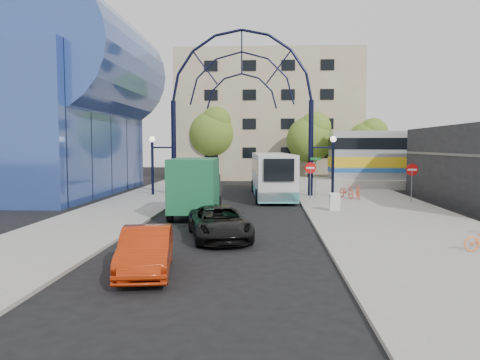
# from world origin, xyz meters

# --- Properties ---
(ground) EXTENTS (120.00, 120.00, 0.00)m
(ground) POSITION_xyz_m (0.00, 0.00, 0.00)
(ground) COLOR black
(ground) RESTS_ON ground
(sidewalk_east) EXTENTS (8.00, 56.00, 0.12)m
(sidewalk_east) POSITION_xyz_m (8.00, 4.00, 0.06)
(sidewalk_east) COLOR gray
(sidewalk_east) RESTS_ON ground
(plaza_west) EXTENTS (5.00, 50.00, 0.12)m
(plaza_west) POSITION_xyz_m (-6.50, 6.00, 0.06)
(plaza_west) COLOR gray
(plaza_west) RESTS_ON ground
(gateway_arch) EXTENTS (13.64, 0.44, 12.10)m
(gateway_arch) POSITION_xyz_m (0.00, 14.00, 8.56)
(gateway_arch) COLOR black
(gateway_arch) RESTS_ON ground
(stop_sign) EXTENTS (0.80, 0.07, 2.50)m
(stop_sign) POSITION_xyz_m (4.80, 12.00, 1.99)
(stop_sign) COLOR slate
(stop_sign) RESTS_ON sidewalk_east
(do_not_enter_sign) EXTENTS (0.76, 0.07, 2.48)m
(do_not_enter_sign) POSITION_xyz_m (11.00, 10.00, 1.98)
(do_not_enter_sign) COLOR slate
(do_not_enter_sign) RESTS_ON sidewalk_east
(street_name_sign) EXTENTS (0.70, 0.70, 2.80)m
(street_name_sign) POSITION_xyz_m (5.20, 12.60, 2.13)
(street_name_sign) COLOR slate
(street_name_sign) RESTS_ON sidewalk_east
(sandwich_board) EXTENTS (0.55, 0.61, 0.99)m
(sandwich_board) POSITION_xyz_m (5.60, 5.98, 0.74)
(sandwich_board) COLOR white
(sandwich_board) RESTS_ON sidewalk_east
(transit_hall) EXTENTS (16.50, 18.00, 14.50)m
(transit_hall) POSITION_xyz_m (-15.30, 15.00, 6.70)
(transit_hall) COLOR #324C9A
(transit_hall) RESTS_ON ground
(apartment_block) EXTENTS (20.00, 12.10, 14.00)m
(apartment_block) POSITION_xyz_m (2.00, 34.97, 7.00)
(apartment_block) COLOR tan
(apartment_block) RESTS_ON ground
(train_platform) EXTENTS (32.00, 5.00, 0.80)m
(train_platform) POSITION_xyz_m (20.00, 22.00, 0.40)
(train_platform) COLOR gray
(train_platform) RESTS_ON ground
(train_car) EXTENTS (25.10, 3.05, 4.20)m
(train_car) POSITION_xyz_m (20.00, 22.00, 2.90)
(train_car) COLOR #B7B7BC
(train_car) RESTS_ON train_platform
(tree_north_a) EXTENTS (4.48, 4.48, 7.00)m
(tree_north_a) POSITION_xyz_m (6.12, 25.93, 4.61)
(tree_north_a) COLOR #382314
(tree_north_a) RESTS_ON ground
(tree_north_b) EXTENTS (5.12, 5.12, 8.00)m
(tree_north_b) POSITION_xyz_m (-3.88, 29.93, 5.27)
(tree_north_b) COLOR #382314
(tree_north_b) RESTS_ON ground
(tree_north_c) EXTENTS (4.16, 4.16, 6.50)m
(tree_north_c) POSITION_xyz_m (12.12, 27.93, 4.28)
(tree_north_c) COLOR #382314
(tree_north_c) RESTS_ON ground
(city_bus) EXTENTS (3.30, 11.60, 3.15)m
(city_bus) POSITION_xyz_m (2.20, 14.10, 1.65)
(city_bus) COLOR silver
(city_bus) RESTS_ON ground
(green_truck) EXTENTS (2.55, 6.19, 3.08)m
(green_truck) POSITION_xyz_m (-1.88, 4.34, 1.54)
(green_truck) COLOR black
(green_truck) RESTS_ON ground
(black_suv) EXTENTS (3.25, 5.12, 1.32)m
(black_suv) POSITION_xyz_m (-0.06, -1.61, 0.66)
(black_suv) COLOR black
(black_suv) RESTS_ON ground
(red_sedan) EXTENTS (2.06, 4.24, 1.34)m
(red_sedan) POSITION_xyz_m (-1.71, -6.69, 0.67)
(red_sedan) COLOR #A5270A
(red_sedan) RESTS_ON ground
(bike_near_a) EXTENTS (1.25, 1.99, 0.99)m
(bike_near_a) POSITION_xyz_m (7.34, 12.42, 0.61)
(bike_near_a) COLOR red
(bike_near_a) RESTS_ON sidewalk_east
(bike_near_b) EXTENTS (0.51, 1.56, 0.93)m
(bike_near_b) POSITION_xyz_m (8.03, 11.95, 0.58)
(bike_near_b) COLOR #EB532F
(bike_near_b) RESTS_ON sidewalk_east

